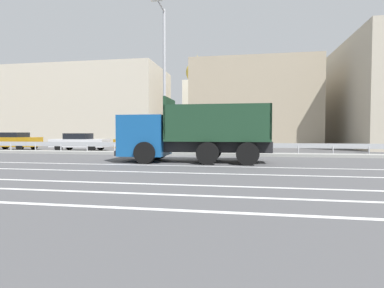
% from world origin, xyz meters
% --- Properties ---
extents(ground_plane, '(320.00, 320.00, 0.00)m').
position_xyz_m(ground_plane, '(0.00, 0.00, 0.00)').
color(ground_plane, '#4C4C4F').
extents(lane_strip_0, '(69.89, 0.16, 0.01)m').
position_xyz_m(lane_strip_0, '(1.50, -3.57, 0.00)').
color(lane_strip_0, silver).
rests_on(lane_strip_0, ground_plane).
extents(lane_strip_1, '(69.89, 0.16, 0.01)m').
position_xyz_m(lane_strip_1, '(1.50, -5.85, 0.00)').
color(lane_strip_1, silver).
rests_on(lane_strip_1, ground_plane).
extents(lane_strip_2, '(69.89, 0.16, 0.01)m').
position_xyz_m(lane_strip_2, '(1.50, -8.31, 0.00)').
color(lane_strip_2, silver).
rests_on(lane_strip_2, ground_plane).
extents(lane_strip_3, '(69.89, 0.16, 0.01)m').
position_xyz_m(lane_strip_3, '(1.50, -9.65, 0.00)').
color(lane_strip_3, silver).
rests_on(lane_strip_3, ground_plane).
extents(lane_strip_4, '(69.89, 0.16, 0.01)m').
position_xyz_m(lane_strip_4, '(1.50, -11.02, 0.00)').
color(lane_strip_4, silver).
rests_on(lane_strip_4, ground_plane).
extents(median_island, '(38.44, 1.10, 0.18)m').
position_xyz_m(median_island, '(0.00, 2.63, 0.09)').
color(median_island, gray).
rests_on(median_island, ground_plane).
extents(median_guardrail, '(69.89, 0.09, 0.78)m').
position_xyz_m(median_guardrail, '(0.00, 3.59, 0.57)').
color(median_guardrail, '#9EA0A5').
rests_on(median_guardrail, ground_plane).
extents(dump_truck, '(7.53, 2.76, 3.19)m').
position_xyz_m(dump_truck, '(0.55, -1.79, 1.21)').
color(dump_truck, '#144C8C').
rests_on(dump_truck, ground_plane).
extents(median_road_sign, '(0.74, 0.16, 2.59)m').
position_xyz_m(median_road_sign, '(-3.27, 2.63, 1.36)').
color(median_road_sign, white).
rests_on(median_road_sign, ground_plane).
extents(street_lamp_1, '(0.71, 2.16, 9.48)m').
position_xyz_m(street_lamp_1, '(-1.27, 2.47, 5.22)').
color(street_lamp_1, '#ADADB2').
rests_on(street_lamp_1, ground_plane).
extents(parked_car_2, '(4.54, 1.91, 1.48)m').
position_xyz_m(parked_car_2, '(-15.34, 5.70, 0.76)').
color(parked_car_2, '#B27A14').
rests_on(parked_car_2, ground_plane).
extents(parked_car_3, '(4.53, 2.00, 1.41)m').
position_xyz_m(parked_car_3, '(-9.22, 5.79, 0.72)').
color(parked_car_3, silver).
rests_on(parked_car_3, ground_plane).
extents(parked_car_4, '(4.55, 1.90, 1.49)m').
position_xyz_m(parked_car_4, '(-3.51, 5.39, 0.75)').
color(parked_car_4, '#B27A14').
rests_on(parked_car_4, ground_plane).
extents(background_building_0, '(18.81, 9.43, 9.01)m').
position_xyz_m(background_building_0, '(-15.06, 17.50, 4.51)').
color(background_building_0, beige).
rests_on(background_building_0, ground_plane).
extents(background_building_1, '(12.77, 13.27, 8.87)m').
position_xyz_m(background_building_1, '(4.85, 19.21, 4.44)').
color(background_building_1, tan).
rests_on(background_building_1, ground_plane).
extents(church_tower, '(3.60, 3.60, 12.39)m').
position_xyz_m(church_tower, '(-2.59, 25.28, 5.61)').
color(church_tower, silver).
rests_on(church_tower, ground_plane).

